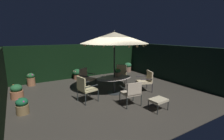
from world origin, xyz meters
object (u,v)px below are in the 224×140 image
at_px(patio_chair_north, 132,92).
at_px(potted_plant_right_far, 22,106).
at_px(centerpiece_planter, 117,72).
at_px(patio_dining_table, 114,81).
at_px(patio_umbrella, 114,38).
at_px(potted_plant_left_far, 31,79).
at_px(ottoman_footrest, 158,100).
at_px(potted_plant_back_left, 128,67).
at_px(potted_plant_right_near, 77,74).
at_px(patio_chair_northeast, 146,80).
at_px(potted_plant_back_right, 17,92).
at_px(patio_chair_south, 85,87).
at_px(patio_chair_southeast, 86,77).
at_px(patio_chair_east, 121,73).

xyz_separation_m(patio_chair_north, potted_plant_right_far, (-3.51, 1.36, -0.27)).
bearing_deg(centerpiece_planter, patio_dining_table, -170.42).
relative_size(patio_umbrella, potted_plant_left_far, 4.39).
relative_size(ottoman_footrest, potted_plant_left_far, 0.94).
bearing_deg(potted_plant_back_left, patio_chair_north, -124.91).
xyz_separation_m(potted_plant_back_left, potted_plant_right_near, (-3.80, -0.07, -0.02)).
height_order(patio_dining_table, patio_chair_northeast, patio_chair_northeast).
height_order(patio_umbrella, potted_plant_back_right, patio_umbrella).
height_order(patio_dining_table, ottoman_footrest, patio_dining_table).
height_order(patio_dining_table, patio_chair_south, patio_chair_south).
distance_m(patio_chair_northeast, ottoman_footrest, 2.07).
xyz_separation_m(centerpiece_planter, patio_chair_northeast, (1.26, -0.53, -0.41)).
distance_m(ottoman_footrest, potted_plant_back_left, 6.22).
xyz_separation_m(patio_chair_north, potted_plant_back_left, (3.35, 4.80, -0.20)).
bearing_deg(potted_plant_back_right, patio_chair_southeast, -4.81).
distance_m(patio_chair_south, potted_plant_right_near, 3.64).
bearing_deg(patio_chair_northeast, potted_plant_back_right, 158.89).
bearing_deg(patio_chair_northeast, patio_chair_southeast, 142.05).
relative_size(patio_chair_southeast, potted_plant_back_left, 1.50).
bearing_deg(patio_dining_table, patio_chair_southeast, 123.12).
relative_size(patio_umbrella, patio_chair_east, 2.85).
relative_size(patio_chair_south, potted_plant_back_right, 1.73).
bearing_deg(patio_chair_east, patio_chair_northeast, -77.14).
height_order(centerpiece_planter, patio_chair_east, centerpiece_planter).
relative_size(patio_dining_table, potted_plant_back_left, 2.52).
relative_size(patio_chair_east, patio_chair_south, 0.98).
distance_m(patio_chair_east, potted_plant_right_far, 4.93).
height_order(patio_chair_north, potted_plant_back_left, patio_chair_north).
distance_m(patio_chair_north, patio_chair_south, 1.80).
height_order(patio_chair_east, patio_chair_southeast, patio_chair_east).
bearing_deg(ottoman_footrest, patio_chair_southeast, 109.16).
bearing_deg(patio_chair_northeast, patio_dining_table, 160.95).
bearing_deg(potted_plant_right_near, potted_plant_back_right, -152.03).
bearing_deg(potted_plant_right_far, patio_umbrella, 2.33).
bearing_deg(patio_chair_east, ottoman_footrest, -101.51).
bearing_deg(patio_chair_north, patio_chair_southeast, 103.37).
relative_size(patio_chair_north, potted_plant_right_far, 1.67).
height_order(patio_chair_northeast, potted_plant_back_left, patio_chair_northeast).
xyz_separation_m(patio_chair_east, potted_plant_back_left, (2.09, 2.21, -0.23)).
relative_size(patio_chair_north, potted_plant_back_right, 1.55).
height_order(patio_chair_northeast, patio_chair_east, patio_chair_east).
height_order(patio_umbrella, potted_plant_right_far, patio_umbrella).
height_order(patio_chair_south, ottoman_footrest, patio_chair_south).
bearing_deg(potted_plant_left_far, patio_chair_north, -57.76).
distance_m(patio_chair_north, potted_plant_right_far, 3.77).
relative_size(patio_dining_table, patio_chair_north, 1.79).
bearing_deg(patio_chair_north, potted_plant_left_far, 122.24).
distance_m(patio_dining_table, patio_chair_north, 1.52).
distance_m(patio_umbrella, patio_chair_east, 2.43).
relative_size(patio_chair_south, potted_plant_left_far, 1.57).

